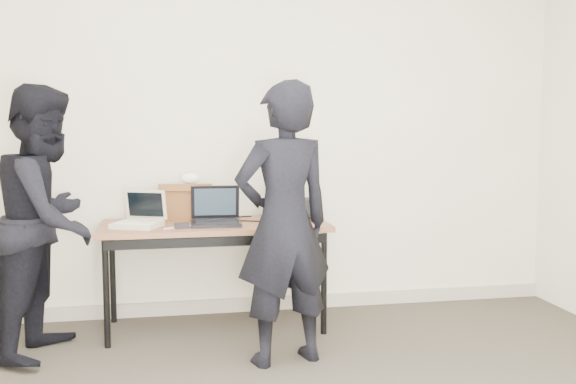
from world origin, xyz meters
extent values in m
cube|color=beige|center=(0.00, 2.27, 1.35)|extent=(4.50, 0.05, 2.70)
cube|color=brown|center=(-0.35, 1.89, 0.70)|extent=(1.51, 0.66, 0.03)
cylinder|color=black|center=(-1.04, 1.62, 0.34)|extent=(0.04, 0.04, 0.68)
cylinder|color=black|center=(0.34, 1.63, 0.34)|extent=(0.04, 0.04, 0.68)
cylinder|color=black|center=(-1.04, 2.15, 0.34)|extent=(0.04, 0.04, 0.68)
cylinder|color=black|center=(0.34, 2.16, 0.34)|extent=(0.04, 0.04, 0.68)
cube|color=black|center=(-0.35, 1.60, 0.64)|extent=(1.40, 0.03, 0.06)
cube|color=beige|center=(-0.85, 1.80, 0.74)|extent=(0.35, 0.33, 0.03)
cube|color=#EDE6CA|center=(-0.86, 1.78, 0.76)|extent=(0.26, 0.21, 0.01)
cube|color=beige|center=(-0.80, 1.93, 0.85)|extent=(0.28, 0.15, 0.20)
cube|color=black|center=(-0.80, 1.92, 0.85)|extent=(0.24, 0.13, 0.16)
cube|color=beige|center=(-0.80, 1.91, 0.75)|extent=(0.24, 0.12, 0.02)
cube|color=black|center=(-0.34, 1.79, 0.73)|extent=(0.33, 0.26, 0.02)
cube|color=black|center=(-0.35, 1.76, 0.74)|extent=(0.27, 0.15, 0.01)
cube|color=black|center=(-0.34, 1.94, 0.85)|extent=(0.33, 0.09, 0.23)
cube|color=#26333F|center=(-0.34, 1.94, 0.86)|extent=(0.28, 0.07, 0.19)
cube|color=black|center=(-0.34, 1.91, 0.74)|extent=(0.29, 0.03, 0.02)
cube|color=black|center=(0.20, 2.00, 0.73)|extent=(0.33, 0.28, 0.02)
cube|color=black|center=(0.20, 1.98, 0.74)|extent=(0.26, 0.18, 0.01)
cube|color=black|center=(0.16, 2.13, 0.83)|extent=(0.30, 0.15, 0.19)
cube|color=black|center=(0.16, 2.12, 0.84)|extent=(0.25, 0.12, 0.16)
cube|color=black|center=(0.17, 2.10, 0.74)|extent=(0.25, 0.08, 0.01)
cube|color=brown|center=(-0.53, 2.11, 0.84)|extent=(0.38, 0.20, 0.24)
cube|color=brown|center=(-0.53, 2.05, 0.94)|extent=(0.37, 0.11, 0.07)
cube|color=brown|center=(-0.37, 2.09, 0.82)|extent=(0.03, 0.10, 0.02)
ellipsoid|color=white|center=(-0.50, 2.11, 1.00)|extent=(0.14, 0.12, 0.08)
cube|color=black|center=(0.28, 2.07, 0.78)|extent=(0.25, 0.22, 0.13)
cube|color=black|center=(-0.57, 1.71, 0.74)|extent=(0.10, 0.07, 0.03)
cube|color=silver|center=(-0.56, 1.75, 0.72)|extent=(0.24, 0.16, 0.01)
cube|color=black|center=(-0.05, 1.89, 0.72)|extent=(0.31, 0.13, 0.01)
cube|color=black|center=(-0.19, 2.11, 0.72)|extent=(0.25, 0.05, 0.01)
cube|color=silver|center=(-0.34, 1.76, 0.72)|extent=(0.22, 0.14, 0.01)
cube|color=black|center=(0.17, 1.94, 0.72)|extent=(0.14, 0.24, 0.01)
imported|color=black|center=(0.00, 1.18, 0.81)|extent=(0.67, 0.53, 1.62)
imported|color=black|center=(-1.36, 1.62, 0.81)|extent=(0.78, 0.91, 1.61)
cube|color=#A99E8C|center=(0.00, 2.23, 0.05)|extent=(4.50, 0.03, 0.10)
camera|label=1|loc=(-0.65, -2.38, 1.38)|focal=40.00mm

